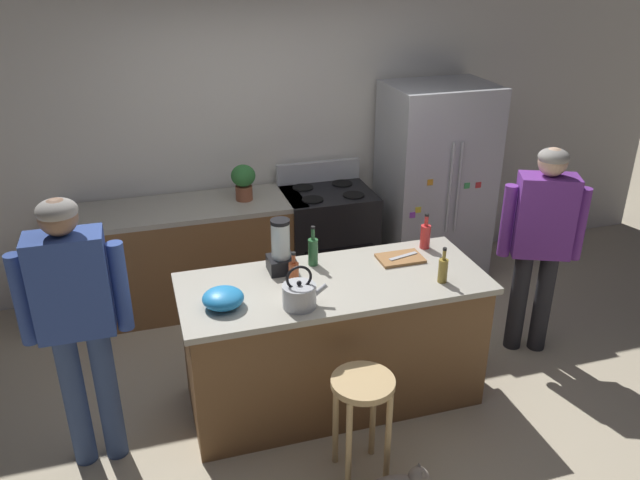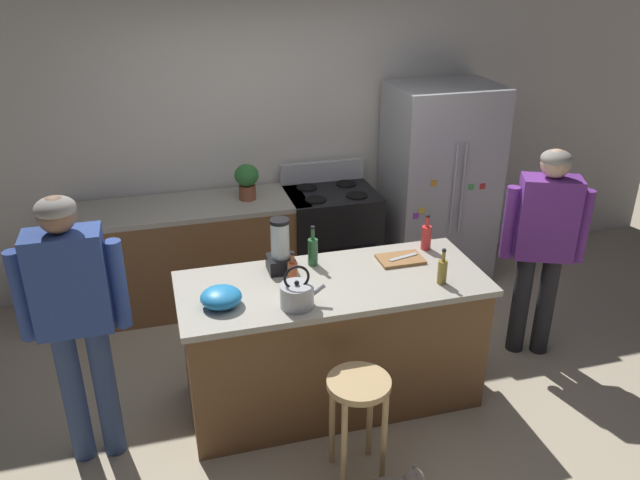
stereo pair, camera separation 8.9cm
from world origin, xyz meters
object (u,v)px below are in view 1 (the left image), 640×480
blender_appliance (281,250)px  tea_kettle (300,295)px  bottle_vinegar (443,269)px  cutting_board (400,258)px  kitchen_island (333,341)px  person_by_island_left (76,312)px  bar_stool (362,401)px  refrigerator (434,184)px  stove_range (327,239)px  person_by_sink_right (541,234)px  potted_plant (243,180)px  bottle_soda (425,235)px  bottle_olive_oil (313,251)px  mixing_bowl (223,298)px  chef_knife (403,256)px  bottle_cooking_sauce (294,272)px

blender_appliance → tea_kettle: (-0.00, -0.46, -0.07)m
bottle_vinegar → cutting_board: size_ratio=0.79×
kitchen_island → tea_kettle: size_ratio=7.09×
person_by_island_left → bar_stool: person_by_island_left is taller
refrigerator → cutting_board: bearing=-124.1°
refrigerator → bar_stool: bearing=-124.1°
stove_range → person_by_island_left: size_ratio=0.65×
refrigerator → tea_kettle: (-1.72, -1.74, 0.10)m
person_by_sink_right → potted_plant: person_by_sink_right is taller
refrigerator → bottle_soda: 1.40m
stove_range → blender_appliance: 1.60m
bottle_olive_oil → person_by_island_left: bearing=-165.3°
mixing_bowl → chef_knife: 1.28m
refrigerator → bottle_cooking_sauce: size_ratio=8.21×
person_by_island_left → tea_kettle: bearing=-5.2°
bar_stool → chef_knife: bearing=55.0°
mixing_bowl → cutting_board: size_ratio=0.82×
kitchen_island → chef_knife: (0.54, 0.15, 0.48)m
bottle_cooking_sauce → bar_stool: bearing=-75.3°
bottle_soda → mixing_bowl: 1.52m
mixing_bowl → blender_appliance: bearing=37.9°
stove_range → person_by_island_left: 2.62m
refrigerator → tea_kettle: size_ratio=6.44×
blender_appliance → bottle_vinegar: (0.93, -0.43, -0.07)m
bottle_olive_oil → refrigerator: bearing=39.8°
bottle_vinegar → chef_knife: 0.38m
stove_range → tea_kettle: bearing=-112.4°
bottle_cooking_sauce → blender_appliance: bearing=101.2°
person_by_sink_right → potted_plant: 2.35m
potted_plant → tea_kettle: potted_plant is taller
person_by_sink_right → blender_appliance: size_ratio=4.42×
stove_range → mixing_bowl: bearing=-125.3°
person_by_island_left → potted_plant: person_by_island_left is taller
bottle_soda → cutting_board: size_ratio=0.85×
refrigerator → person_by_island_left: (-2.95, -1.63, 0.14)m
blender_appliance → cutting_board: size_ratio=1.21×
kitchen_island → stove_range: (0.44, 1.52, 0.01)m
person_by_sink_right → bottle_cooking_sauce: person_by_sink_right is taller
bar_stool → cutting_board: size_ratio=2.21×
refrigerator → bottle_olive_oil: bearing=-140.2°
bottle_vinegar → cutting_board: 0.39m
cutting_board → chef_knife: bearing=0.0°
refrigerator → chef_knife: size_ratio=8.06×
cutting_board → mixing_bowl: bearing=-168.0°
tea_kettle → person_by_sink_right: bearing=11.4°
potted_plant → bottle_cooking_sauce: 1.51m
person_by_sink_right → tea_kettle: person_by_sink_right is taller
bottle_soda → chef_knife: bearing=-150.4°
blender_appliance → chef_knife: bearing=-5.0°
refrigerator → bottle_cooking_sauce: (-1.68, -1.46, 0.10)m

